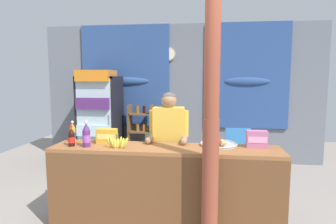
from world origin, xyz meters
The scene contains 15 objects.
ground_plane centered at (0.00, 1.24, 0.00)m, with size 8.06×8.06×0.00m, color gray.
back_wall_curtained centered at (0.00, 3.15, 1.42)m, with size 5.56×0.22×2.73m.
stall_counter centered at (0.07, 0.33, 0.56)m, with size 2.55×0.50×0.93m.
timber_post centered at (0.57, 0.04, 1.26)m, with size 0.18×0.16×2.62m.
drink_fridge centered at (-1.48, 2.53, 1.01)m, with size 0.72×0.75×1.82m.
bottle_shelf_rack centered at (-0.74, 2.77, 0.61)m, with size 0.48×0.28×1.17m.
plastic_lawn_chair centered at (1.04, 2.26, 0.49)m, with size 0.47×0.47×0.86m.
shopkeeper centered at (0.06, 0.82, 0.95)m, with size 0.49×0.42×1.51m.
soda_bottle_grape_soda centered at (-0.80, 0.33, 1.05)m, with size 0.09×0.09×0.30m.
soda_bottle_orange_soda centered at (-1.07, 0.57, 1.03)m, with size 0.07×0.07×0.25m.
soda_bottle_cola centered at (-0.98, 0.34, 1.03)m, with size 0.07×0.07×0.23m.
snack_box_choco_powder centered at (-0.63, 0.52, 1.01)m, with size 0.23×0.11×0.17m.
snack_box_wafer centered at (1.08, 0.55, 1.02)m, with size 0.22×0.11×0.19m.
pastry_tray centered at (0.66, 0.58, 0.95)m, with size 0.42×0.42×0.07m.
banana_bunch centered at (-0.44, 0.32, 0.99)m, with size 0.28×0.06×0.16m.
Camera 1 is at (0.51, -2.70, 1.70)m, focal length 31.09 mm.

